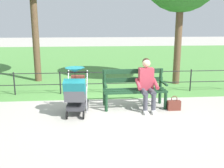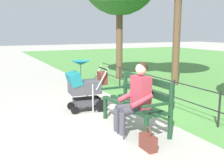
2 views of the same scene
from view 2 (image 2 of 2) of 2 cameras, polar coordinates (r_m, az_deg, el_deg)
The scene contains 6 objects.
ground_plane at distance 5.85m, azimuth 0.88°, elevation -6.97°, with size 60.00×60.00×0.00m, color #ADA89E.
park_bench at distance 5.19m, azimuth 5.36°, elevation -3.31°, with size 1.62×0.65×0.96m.
person_on_bench at distance 4.81m, azimuth 4.85°, elevation -2.60°, with size 0.54×0.74×1.28m.
stroller at distance 6.24m, azimuth -5.72°, elevation -0.24°, with size 0.56×0.92×1.15m.
handbag at distance 4.36m, azimuth 7.43°, elevation -11.74°, with size 0.32×0.14×0.37m.
park_fence at distance 6.30m, azimuth 14.19°, elevation -2.01°, with size 8.15×0.04×0.70m.
Camera 2 is at (-4.98, 2.49, 1.81)m, focal length 44.37 mm.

